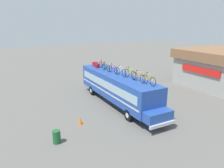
{
  "coord_description": "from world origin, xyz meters",
  "views": [
    {
      "loc": [
        16.99,
        -9.71,
        7.56
      ],
      "look_at": [
        -0.88,
        0.0,
        1.74
      ],
      "focal_mm": 33.88,
      "sensor_mm": 36.0,
      "label": 1
    }
  ],
  "objects_px": {
    "rooftop_bicycle_4": "(121,72)",
    "traffic_cone": "(80,121)",
    "bus": "(117,86)",
    "trash_bin": "(57,137)",
    "rooftop_bicycle_5": "(130,74)",
    "rooftop_bicycle_2": "(106,67)",
    "rooftop_bicycle_7": "(149,80)",
    "rooftop_bicycle_1": "(103,65)",
    "luggage_bag_1": "(95,64)",
    "rooftop_bicycle_3": "(113,69)",
    "luggage_bag_2": "(97,66)",
    "rooftop_bicycle_6": "(139,77)"
  },
  "relations": [
    {
      "from": "luggage_bag_1",
      "to": "traffic_cone",
      "type": "xyz_separation_m",
      "value": [
        7.26,
        -4.59,
        -2.88
      ]
    },
    {
      "from": "rooftop_bicycle_5",
      "to": "rooftop_bicycle_6",
      "type": "distance_m",
      "value": 1.26
    },
    {
      "from": "rooftop_bicycle_7",
      "to": "traffic_cone",
      "type": "bearing_deg",
      "value": -108.65
    },
    {
      "from": "luggage_bag_1",
      "to": "rooftop_bicycle_7",
      "type": "relative_size",
      "value": 0.41
    },
    {
      "from": "rooftop_bicycle_4",
      "to": "rooftop_bicycle_6",
      "type": "relative_size",
      "value": 1.02
    },
    {
      "from": "rooftop_bicycle_2",
      "to": "rooftop_bicycle_5",
      "type": "relative_size",
      "value": 0.96
    },
    {
      "from": "luggage_bag_1",
      "to": "rooftop_bicycle_6",
      "type": "xyz_separation_m",
      "value": [
        7.82,
        0.41,
        0.16
      ]
    },
    {
      "from": "bus",
      "to": "luggage_bag_1",
      "type": "distance_m",
      "value": 4.96
    },
    {
      "from": "luggage_bag_1",
      "to": "rooftop_bicycle_6",
      "type": "bearing_deg",
      "value": 2.98
    },
    {
      "from": "bus",
      "to": "luggage_bag_2",
      "type": "distance_m",
      "value": 4.09
    },
    {
      "from": "rooftop_bicycle_4",
      "to": "traffic_cone",
      "type": "height_order",
      "value": "rooftop_bicycle_4"
    },
    {
      "from": "rooftop_bicycle_2",
      "to": "rooftop_bicycle_4",
      "type": "distance_m",
      "value": 2.53
    },
    {
      "from": "bus",
      "to": "luggage_bag_1",
      "type": "height_order",
      "value": "luggage_bag_1"
    },
    {
      "from": "bus",
      "to": "rooftop_bicycle_3",
      "type": "bearing_deg",
      "value": -178.04
    },
    {
      "from": "rooftop_bicycle_2",
      "to": "rooftop_bicycle_7",
      "type": "relative_size",
      "value": 1.03
    },
    {
      "from": "bus",
      "to": "trash_bin",
      "type": "bearing_deg",
      "value": -58.62
    },
    {
      "from": "bus",
      "to": "traffic_cone",
      "type": "distance_m",
      "value": 5.54
    },
    {
      "from": "luggage_bag_2",
      "to": "rooftop_bicycle_2",
      "type": "height_order",
      "value": "rooftop_bicycle_2"
    },
    {
      "from": "luggage_bag_1",
      "to": "trash_bin",
      "type": "xyz_separation_m",
      "value": [
        9.04,
        -6.88,
        -2.72
      ]
    },
    {
      "from": "bus",
      "to": "rooftop_bicycle_3",
      "type": "xyz_separation_m",
      "value": [
        -0.78,
        -0.03,
        1.53
      ]
    },
    {
      "from": "luggage_bag_1",
      "to": "rooftop_bicycle_5",
      "type": "bearing_deg",
      "value": 3.37
    },
    {
      "from": "rooftop_bicycle_4",
      "to": "luggage_bag_2",
      "type": "bearing_deg",
      "value": -175.19
    },
    {
      "from": "rooftop_bicycle_3",
      "to": "rooftop_bicycle_5",
      "type": "height_order",
      "value": "rooftop_bicycle_5"
    },
    {
      "from": "luggage_bag_1",
      "to": "luggage_bag_2",
      "type": "distance_m",
      "value": 0.94
    },
    {
      "from": "rooftop_bicycle_7",
      "to": "luggage_bag_2",
      "type": "bearing_deg",
      "value": -174.73
    },
    {
      "from": "rooftop_bicycle_6",
      "to": "luggage_bag_1",
      "type": "bearing_deg",
      "value": -177.02
    },
    {
      "from": "luggage_bag_1",
      "to": "rooftop_bicycle_3",
      "type": "relative_size",
      "value": 0.39
    },
    {
      "from": "rooftop_bicycle_5",
      "to": "luggage_bag_1",
      "type": "bearing_deg",
      "value": -176.63
    },
    {
      "from": "rooftop_bicycle_5",
      "to": "trash_bin",
      "type": "bearing_deg",
      "value": -71.16
    },
    {
      "from": "rooftop_bicycle_1",
      "to": "rooftop_bicycle_4",
      "type": "xyz_separation_m",
      "value": [
        3.81,
        -0.01,
        0.01
      ]
    },
    {
      "from": "rooftop_bicycle_3",
      "to": "trash_bin",
      "type": "bearing_deg",
      "value": -54.1
    },
    {
      "from": "rooftop_bicycle_3",
      "to": "rooftop_bicycle_6",
      "type": "bearing_deg",
      "value": 4.45
    },
    {
      "from": "rooftop_bicycle_2",
      "to": "rooftop_bicycle_4",
      "type": "xyz_separation_m",
      "value": [
        2.51,
        0.26,
        0.02
      ]
    },
    {
      "from": "rooftop_bicycle_1",
      "to": "rooftop_bicycle_3",
      "type": "relative_size",
      "value": 0.99
    },
    {
      "from": "rooftop_bicycle_1",
      "to": "traffic_cone",
      "type": "distance_m",
      "value": 8.05
    },
    {
      "from": "rooftop_bicycle_1",
      "to": "traffic_cone",
      "type": "bearing_deg",
      "value": -39.91
    },
    {
      "from": "bus",
      "to": "rooftop_bicycle_5",
      "type": "xyz_separation_m",
      "value": [
        1.8,
        0.25,
        1.57
      ]
    },
    {
      "from": "rooftop_bicycle_1",
      "to": "rooftop_bicycle_7",
      "type": "distance_m",
      "value": 7.46
    },
    {
      "from": "bus",
      "to": "rooftop_bicycle_4",
      "type": "bearing_deg",
      "value": 4.48
    },
    {
      "from": "luggage_bag_2",
      "to": "luggage_bag_1",
      "type": "bearing_deg",
      "value": 168.25
    },
    {
      "from": "rooftop_bicycle_2",
      "to": "rooftop_bicycle_7",
      "type": "bearing_deg",
      "value": 5.86
    },
    {
      "from": "rooftop_bicycle_2",
      "to": "traffic_cone",
      "type": "distance_m",
      "value": 7.0
    },
    {
      "from": "traffic_cone",
      "to": "luggage_bag_1",
      "type": "bearing_deg",
      "value": 147.71
    },
    {
      "from": "bus",
      "to": "rooftop_bicycle_1",
      "type": "distance_m",
      "value": 3.57
    },
    {
      "from": "rooftop_bicycle_3",
      "to": "rooftop_bicycle_1",
      "type": "bearing_deg",
      "value": 178.01
    },
    {
      "from": "rooftop_bicycle_3",
      "to": "rooftop_bicycle_5",
      "type": "bearing_deg",
      "value": 6.16
    },
    {
      "from": "rooftop_bicycle_2",
      "to": "traffic_cone",
      "type": "xyz_separation_m",
      "value": [
        4.42,
        -4.51,
        -3.03
      ]
    },
    {
      "from": "rooftop_bicycle_5",
      "to": "traffic_cone",
      "type": "distance_m",
      "value": 5.88
    },
    {
      "from": "bus",
      "to": "luggage_bag_1",
      "type": "bearing_deg",
      "value": -178.38
    },
    {
      "from": "luggage_bag_2",
      "to": "rooftop_bicycle_6",
      "type": "xyz_separation_m",
      "value": [
        6.9,
        0.6,
        0.17
      ]
    }
  ]
}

